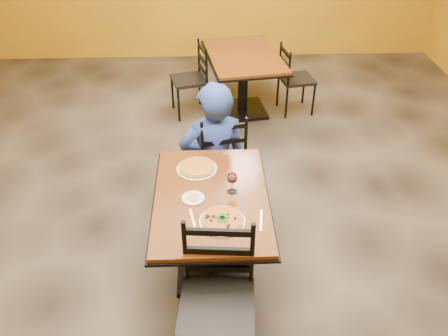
{
  "coord_description": "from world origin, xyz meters",
  "views": [
    {
      "loc": [
        -0.02,
        -3.11,
        2.83
      ],
      "look_at": [
        0.1,
        -0.3,
        0.85
      ],
      "focal_mm": 37.68,
      "sensor_mm": 36.0,
      "label": 1
    }
  ],
  "objects_px": {
    "chair_main_near": "(217,307)",
    "chair_second_right": "(297,79)",
    "table_second": "(243,70)",
    "plate_main": "(222,221)",
    "chair_second_left": "(189,80)",
    "pizza_far": "(197,167)",
    "diner": "(214,147)",
    "pizza_main": "(222,220)",
    "plate_far": "(197,169)",
    "wine_glass": "(232,182)",
    "table_main": "(212,217)",
    "chair_main_far": "(220,154)",
    "side_plate": "(193,198)"
  },
  "relations": [
    {
      "from": "table_main",
      "to": "diner",
      "type": "height_order",
      "value": "diner"
    },
    {
      "from": "chair_main_far",
      "to": "wine_glass",
      "type": "distance_m",
      "value": 1.0
    },
    {
      "from": "chair_main_far",
      "to": "pizza_far",
      "type": "distance_m",
      "value": 0.73
    },
    {
      "from": "diner",
      "to": "side_plate",
      "type": "height_order",
      "value": "diner"
    },
    {
      "from": "chair_second_right",
      "to": "plate_main",
      "type": "xyz_separation_m",
      "value": [
        -1.02,
        -2.92,
        0.33
      ]
    },
    {
      "from": "chair_second_right",
      "to": "side_plate",
      "type": "height_order",
      "value": "chair_second_right"
    },
    {
      "from": "table_main",
      "to": "plate_far",
      "type": "xyz_separation_m",
      "value": [
        -0.1,
        0.33,
        0.2
      ]
    },
    {
      "from": "table_main",
      "to": "chair_main_far",
      "type": "distance_m",
      "value": 0.97
    },
    {
      "from": "chair_main_near",
      "to": "chair_second_right",
      "type": "bearing_deg",
      "value": 77.52
    },
    {
      "from": "plate_main",
      "to": "wine_glass",
      "type": "bearing_deg",
      "value": 75.67
    },
    {
      "from": "pizza_far",
      "to": "wine_glass",
      "type": "distance_m",
      "value": 0.39
    },
    {
      "from": "chair_second_left",
      "to": "pizza_far",
      "type": "distance_m",
      "value": 2.34
    },
    {
      "from": "diner",
      "to": "side_plate",
      "type": "bearing_deg",
      "value": 71.34
    },
    {
      "from": "chair_main_near",
      "to": "chair_main_far",
      "type": "distance_m",
      "value": 1.74
    },
    {
      "from": "pizza_far",
      "to": "chair_second_left",
      "type": "bearing_deg",
      "value": 93.01
    },
    {
      "from": "pizza_far",
      "to": "wine_glass",
      "type": "xyz_separation_m",
      "value": [
        0.25,
        -0.29,
        0.07
      ]
    },
    {
      "from": "chair_second_right",
      "to": "diner",
      "type": "relative_size",
      "value": 0.69
    },
    {
      "from": "chair_main_near",
      "to": "pizza_main",
      "type": "relative_size",
      "value": 3.53
    },
    {
      "from": "pizza_main",
      "to": "plate_far",
      "type": "bearing_deg",
      "value": 105.68
    },
    {
      "from": "chair_main_near",
      "to": "pizza_main",
      "type": "height_order",
      "value": "chair_main_near"
    },
    {
      "from": "chair_main_near",
      "to": "table_second",
      "type": "bearing_deg",
      "value": 88.01
    },
    {
      "from": "diner",
      "to": "plate_main",
      "type": "height_order",
      "value": "diner"
    },
    {
      "from": "chair_second_left",
      "to": "pizza_main",
      "type": "height_order",
      "value": "chair_second_left"
    },
    {
      "from": "pizza_main",
      "to": "chair_second_right",
      "type": "bearing_deg",
      "value": 70.76
    },
    {
      "from": "chair_main_near",
      "to": "chair_second_right",
      "type": "xyz_separation_m",
      "value": [
        1.07,
        3.41,
        -0.08
      ]
    },
    {
      "from": "table_second",
      "to": "plate_main",
      "type": "relative_size",
      "value": 4.35
    },
    {
      "from": "table_second",
      "to": "wine_glass",
      "type": "xyz_separation_m",
      "value": [
        -0.28,
        -2.6,
        0.28
      ]
    },
    {
      "from": "diner",
      "to": "wine_glass",
      "type": "height_order",
      "value": "diner"
    },
    {
      "from": "table_main",
      "to": "table_second",
      "type": "relative_size",
      "value": 0.91
    },
    {
      "from": "table_second",
      "to": "pizza_far",
      "type": "relative_size",
      "value": 4.82
    },
    {
      "from": "chair_second_left",
      "to": "pizza_far",
      "type": "relative_size",
      "value": 3.11
    },
    {
      "from": "table_main",
      "to": "chair_second_right",
      "type": "relative_size",
      "value": 1.46
    },
    {
      "from": "chair_main_near",
      "to": "chair_main_far",
      "type": "relative_size",
      "value": 1.08
    },
    {
      "from": "chair_second_right",
      "to": "diner",
      "type": "bearing_deg",
      "value": 139.52
    },
    {
      "from": "chair_main_far",
      "to": "diner",
      "type": "bearing_deg",
      "value": 51.43
    },
    {
      "from": "chair_second_left",
      "to": "plate_far",
      "type": "height_order",
      "value": "chair_second_left"
    },
    {
      "from": "chair_second_left",
      "to": "plate_far",
      "type": "xyz_separation_m",
      "value": [
        0.12,
        -2.31,
        0.32
      ]
    },
    {
      "from": "table_main",
      "to": "pizza_far",
      "type": "distance_m",
      "value": 0.41
    },
    {
      "from": "plate_far",
      "to": "pizza_far",
      "type": "height_order",
      "value": "pizza_far"
    },
    {
      "from": "plate_main",
      "to": "plate_far",
      "type": "bearing_deg",
      "value": 105.68
    },
    {
      "from": "diner",
      "to": "side_plate",
      "type": "relative_size",
      "value": 7.68
    },
    {
      "from": "plate_main",
      "to": "pizza_main",
      "type": "xyz_separation_m",
      "value": [
        0.0,
        0.0,
        0.02
      ]
    },
    {
      "from": "wine_glass",
      "to": "plate_main",
      "type": "bearing_deg",
      "value": -104.33
    },
    {
      "from": "pizza_main",
      "to": "plate_far",
      "type": "height_order",
      "value": "pizza_main"
    },
    {
      "from": "diner",
      "to": "plate_main",
      "type": "bearing_deg",
      "value": 83.42
    },
    {
      "from": "chair_second_left",
      "to": "pizza_far",
      "type": "height_order",
      "value": "chair_second_left"
    },
    {
      "from": "table_main",
      "to": "pizza_far",
      "type": "height_order",
      "value": "pizza_far"
    },
    {
      "from": "chair_second_right",
      "to": "plate_main",
      "type": "bearing_deg",
      "value": 150.82
    },
    {
      "from": "plate_far",
      "to": "wine_glass",
      "type": "bearing_deg",
      "value": -48.78
    },
    {
      "from": "chair_main_far",
      "to": "plate_far",
      "type": "height_order",
      "value": "chair_main_far"
    }
  ]
}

